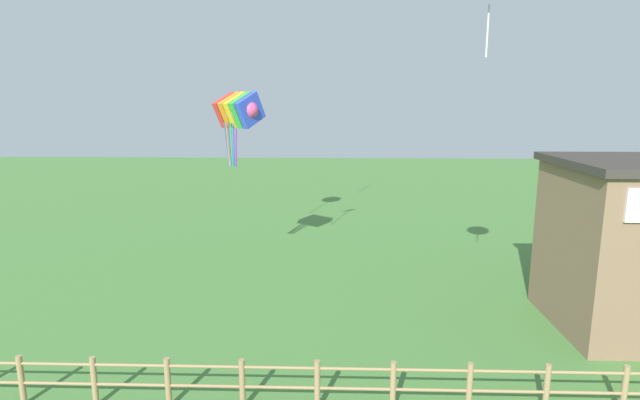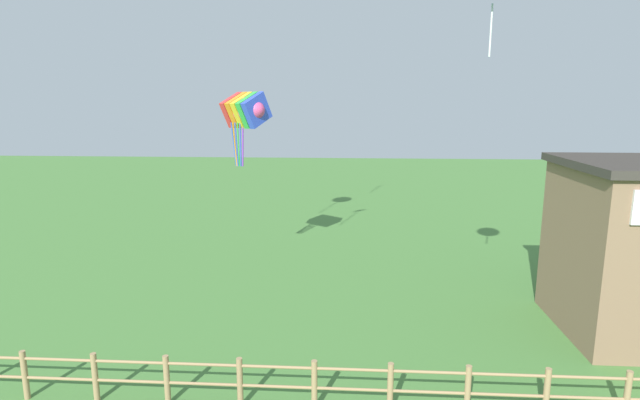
% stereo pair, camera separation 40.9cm
% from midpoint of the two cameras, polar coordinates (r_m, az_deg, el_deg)
% --- Properties ---
extents(wooden_fence, '(20.86, 0.14, 1.23)m').
position_cam_midpoint_polar(wooden_fence, '(12.13, -1.35, -20.15)').
color(wooden_fence, '#9E7F56').
rests_on(wooden_fence, ground_plane).
extents(kite_rainbow_parafoil, '(2.40, 2.30, 3.00)m').
position_cam_midpoint_polar(kite_rainbow_parafoil, '(20.51, -9.84, 10.07)').
color(kite_rainbow_parafoil, '#E54C8C').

